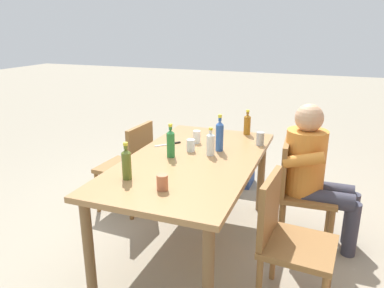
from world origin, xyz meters
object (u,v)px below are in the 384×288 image
at_px(table_knife, 170,144).
at_px(person_in_white_shirt, 314,169).
at_px(cup_terracotta, 162,182).
at_px(cup_glass, 191,145).
at_px(cup_steel, 260,139).
at_px(chair_far_left, 298,186).
at_px(backpack_by_far_side, 233,163).
at_px(chair_far_right, 286,236).
at_px(bottle_green, 171,143).
at_px(bottle_clear, 211,143).
at_px(chair_near_left, 130,163).
at_px(bottle_olive, 126,163).
at_px(bottle_blue, 220,135).
at_px(cup_white, 197,137).
at_px(backpack_by_near_side, 243,168).
at_px(dining_table, 192,169).
at_px(bottle_amber, 247,124).

bearing_deg(table_knife, person_in_white_shirt, 96.31).
height_order(cup_terracotta, cup_glass, cup_terracotta).
bearing_deg(cup_steel, chair_far_left, 70.04).
bearing_deg(backpack_by_far_side, chair_far_right, 23.47).
relative_size(cup_glass, backpack_by_far_side, 0.25).
bearing_deg(bottle_green, cup_terracotta, 18.77).
xyz_separation_m(bottle_clear, cup_terracotta, (0.73, -0.08, -0.05)).
xyz_separation_m(chair_far_right, table_knife, (-0.67, -1.10, 0.28)).
relative_size(person_in_white_shirt, cup_glass, 11.91).
bearing_deg(chair_near_left, bottle_olive, 29.29).
bearing_deg(cup_steel, bottle_clear, -38.73).
height_order(bottle_blue, cup_terracotta, bottle_blue).
relative_size(cup_white, cup_glass, 1.10).
bearing_deg(backpack_by_near_side, dining_table, -4.31).
relative_size(chair_far_right, cup_glass, 8.79).
xyz_separation_m(chair_far_right, backpack_by_far_side, (-1.90, -0.83, -0.30)).
distance_m(bottle_blue, cup_white, 0.29).
bearing_deg(dining_table, bottle_blue, 151.98).
relative_size(dining_table, backpack_by_near_side, 4.49).
bearing_deg(cup_glass, chair_far_right, 56.67).
distance_m(dining_table, backpack_by_near_side, 1.47).
height_order(bottle_green, cup_steel, bottle_green).
bearing_deg(backpack_by_far_side, person_in_white_shirt, 40.36).
bearing_deg(cup_steel, cup_terracotta, -19.54).
bearing_deg(dining_table, cup_glass, -156.12).
bearing_deg(backpack_by_far_side, cup_terracotta, 1.82).
relative_size(bottle_blue, cup_white, 2.78).
relative_size(bottle_amber, bottle_clear, 1.04).
height_order(chair_far_right, cup_white, cup_white).
relative_size(cup_glass, cup_steel, 0.87).
relative_size(bottle_clear, backpack_by_far_side, 0.57).
relative_size(bottle_green, cup_white, 2.45).
bearing_deg(cup_terracotta, bottle_olive, -104.34).
distance_m(bottle_amber, cup_steel, 0.34).
bearing_deg(backpack_by_near_side, bottle_olive, -11.09).
relative_size(cup_terracotta, backpack_by_far_side, 0.25).
bearing_deg(bottle_clear, backpack_by_near_side, -179.91).
xyz_separation_m(chair_far_right, cup_steel, (-0.93, -0.36, 0.33)).
height_order(chair_far_right, backpack_by_near_side, chair_far_right).
distance_m(person_in_white_shirt, bottle_olive, 1.50).
xyz_separation_m(chair_far_left, chair_far_right, (0.80, 0.00, 0.00)).
bearing_deg(cup_steel, backpack_by_far_side, -154.41).
distance_m(bottle_clear, cup_terracotta, 0.73).
relative_size(chair_near_left, cup_glass, 8.79).
height_order(bottle_olive, cup_terracotta, bottle_olive).
bearing_deg(person_in_white_shirt, chair_far_right, -7.74).
xyz_separation_m(chair_far_left, cup_glass, (0.23, -0.86, 0.33)).
relative_size(bottle_olive, table_knife, 1.34).
bearing_deg(table_knife, bottle_blue, 89.10).
bearing_deg(chair_far_right, bottle_blue, -135.73).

